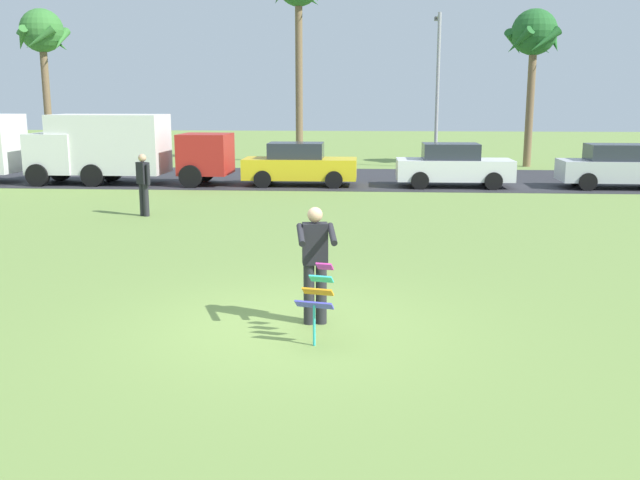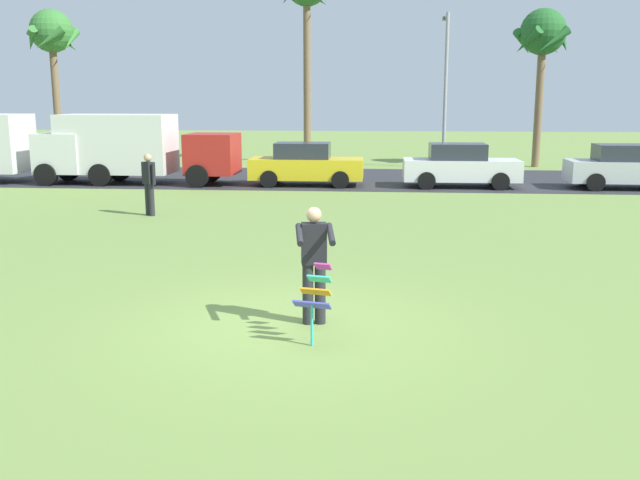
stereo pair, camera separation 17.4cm
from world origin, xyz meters
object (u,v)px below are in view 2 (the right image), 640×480
object	(u,v)px
parked_car_white	(460,166)
person_walker_near	(149,182)
person_kite_flyer	(314,261)
kite_held	(316,293)
parked_car_yellow	(306,165)
palm_tree_centre_far	(543,38)
parked_truck_red_cab	(139,147)
parked_car_silver	(627,168)
streetlight_pole	(445,81)
palm_tree_left_near	(52,37)

from	to	relation	value
parked_car_white	person_walker_near	bearing A→B (deg)	-142.43
person_kite_flyer	kite_held	world-z (taller)	person_kite_flyer
parked_car_yellow	palm_tree_centre_far	distance (m)	13.98
kite_held	parked_truck_red_cab	bearing A→B (deg)	115.95
parked_car_silver	streetlight_pole	distance (m)	9.96
parked_truck_red_cab	parked_car_silver	distance (m)	18.01
person_kite_flyer	parked_car_white	xyz separation A→B (m)	(3.82, 16.41, -0.18)
parked_car_white	streetlight_pole	world-z (taller)	streetlight_pole
kite_held	parked_car_yellow	bearing A→B (deg)	96.56
parked_car_white	person_walker_near	xyz separation A→B (m)	(-9.32, -7.17, 0.16)
parked_car_silver	person_kite_flyer	bearing A→B (deg)	-120.68
parked_car_yellow	parked_car_white	size ratio (longest dim) A/B	1.00
person_kite_flyer	parked_car_white	distance (m)	16.85
person_kite_flyer	parked_car_yellow	xyz separation A→B (m)	(-1.88, 16.41, -0.18)
parked_truck_red_cab	palm_tree_left_near	distance (m)	12.28
parked_truck_red_cab	parked_car_yellow	distance (m)	6.42
person_kite_flyer	kite_held	size ratio (longest dim) A/B	1.67
palm_tree_left_near	person_walker_near	size ratio (longest dim) A/B	4.35
parked_car_white	parked_car_silver	size ratio (longest dim) A/B	1.00
person_kite_flyer	palm_tree_centre_far	bearing A→B (deg)	71.50
kite_held	parked_car_silver	bearing A→B (deg)	60.69
kite_held	parked_car_white	bearing A→B (deg)	77.78
palm_tree_centre_far	person_walker_near	size ratio (longest dim) A/B	4.19
streetlight_pole	person_walker_near	size ratio (longest dim) A/B	4.05
kite_held	person_walker_near	distance (m)	11.47
person_kite_flyer	parked_car_white	world-z (taller)	person_kite_flyer
parked_truck_red_cab	palm_tree_centre_far	distance (m)	18.95
parked_truck_red_cab	streetlight_pole	xyz separation A→B (m)	(12.06, 7.32, 2.59)
person_kite_flyer	parked_car_yellow	bearing A→B (deg)	96.53
parked_car_yellow	parked_car_white	world-z (taller)	same
palm_tree_left_near	streetlight_pole	world-z (taller)	palm_tree_left_near
parked_truck_red_cab	parked_car_yellow	world-z (taller)	parked_truck_red_cab
streetlight_pole	person_walker_near	xyz separation A→B (m)	(-9.30, -14.49, -3.06)
palm_tree_centre_far	parked_car_silver	bearing A→B (deg)	-79.54
parked_truck_red_cab	palm_tree_left_near	world-z (taller)	palm_tree_left_near
parked_car_white	palm_tree_centre_far	bearing A→B (deg)	61.64
kite_held	parked_truck_red_cab	distance (m)	19.12
person_walker_near	parked_car_yellow	bearing A→B (deg)	63.17
parked_car_silver	person_walker_near	distance (m)	16.85
parked_car_silver	palm_tree_left_near	xyz separation A→B (m)	(-25.19, 8.75, 5.40)
kite_held	parked_truck_red_cab	xyz separation A→B (m)	(-8.36, 17.18, 0.73)
person_kite_flyer	kite_held	bearing A→B (deg)	-82.83
kite_held	palm_tree_left_near	bearing A→B (deg)	120.96
person_kite_flyer	person_walker_near	size ratio (longest dim) A/B	1.00
kite_held	palm_tree_centre_far	world-z (taller)	palm_tree_centre_far
streetlight_pole	person_kite_flyer	bearing A→B (deg)	-99.09
parked_car_white	kite_held	bearing A→B (deg)	-102.22
parked_car_yellow	person_walker_near	bearing A→B (deg)	-116.83
parked_car_silver	person_walker_near	size ratio (longest dim) A/B	2.45
parked_car_yellow	parked_car_silver	xyz separation A→B (m)	(11.62, 0.00, 0.00)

